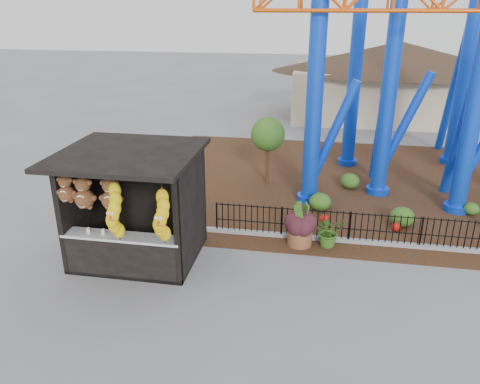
% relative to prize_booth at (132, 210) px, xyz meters
% --- Properties ---
extents(ground, '(120.00, 120.00, 0.00)m').
position_rel_prize_booth_xyz_m(ground, '(3.01, -0.89, -1.53)').
color(ground, slate).
rests_on(ground, ground).
extents(mulch_bed, '(18.00, 12.00, 0.02)m').
position_rel_prize_booth_xyz_m(mulch_bed, '(7.01, 7.11, -1.52)').
color(mulch_bed, '#331E11').
rests_on(mulch_bed, ground).
extents(curb, '(18.00, 0.18, 0.12)m').
position_rel_prize_booth_xyz_m(curb, '(7.01, 2.11, -1.47)').
color(curb, gray).
rests_on(curb, ground).
extents(prize_booth, '(3.50, 3.40, 3.12)m').
position_rel_prize_booth_xyz_m(prize_booth, '(0.00, 0.00, 0.00)').
color(prize_booth, black).
rests_on(prize_booth, ground).
extents(picket_fence, '(12.20, 0.06, 1.00)m').
position_rel_prize_booth_xyz_m(picket_fence, '(7.91, 2.11, -1.03)').
color(picket_fence, black).
rests_on(picket_fence, ground).
extents(roller_coaster, '(11.00, 6.37, 10.82)m').
position_rel_prize_booth_xyz_m(roller_coaster, '(8.12, 7.34, 4.91)').
color(roller_coaster, blue).
rests_on(roller_coaster, ground).
extents(terracotta_planter, '(0.77, 0.77, 0.59)m').
position_rel_prize_booth_xyz_m(terracotta_planter, '(4.38, 1.73, -1.24)').
color(terracotta_planter, brown).
rests_on(terracotta_planter, ground).
extents(planter_foliage, '(0.70, 0.70, 0.64)m').
position_rel_prize_booth_xyz_m(planter_foliage, '(4.38, 1.73, -0.62)').
color(planter_foliage, black).
rests_on(planter_foliage, terracotta_planter).
extents(potted_plant, '(1.04, 0.97, 0.95)m').
position_rel_prize_booth_xyz_m(potted_plant, '(5.21, 1.81, -1.06)').
color(potted_plant, '#295318').
rests_on(potted_plant, ground).
extents(landscaping, '(7.10, 4.02, 0.62)m').
position_rel_prize_booth_xyz_m(landscaping, '(7.21, 4.61, -1.24)').
color(landscaping, '#2E5619').
rests_on(landscaping, mulch_bed).
extents(pavilion, '(15.00, 15.00, 4.80)m').
position_rel_prize_booth_xyz_m(pavilion, '(9.01, 19.11, 1.53)').
color(pavilion, '#BFAD8C').
rests_on(pavilion, ground).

